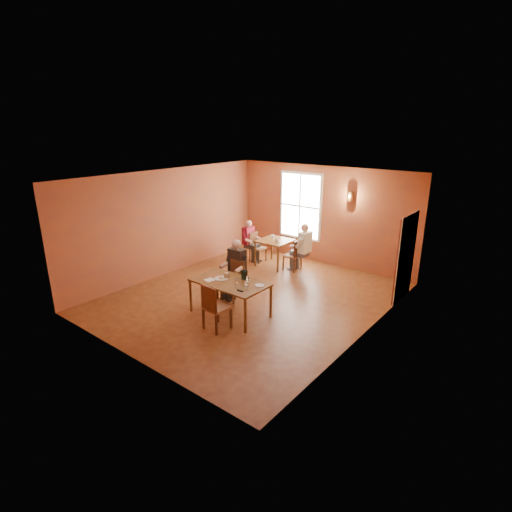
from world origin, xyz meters
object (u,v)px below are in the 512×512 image
Objects in this scene: chair_diner_main at (232,281)px; second_table at (275,253)px; chair_empty at (217,307)px; chair_diner_maroon at (258,247)px; diner_main at (231,273)px; diner_white at (293,248)px; main_table at (230,298)px; chair_diner_white at (292,255)px; diner_maroon at (257,242)px.

chair_diner_main is 1.07× the size of second_table.
chair_empty is 4.50m from chair_diner_maroon.
chair_diner_main is at bearing 26.02° from chair_diner_maroon.
second_table is at bearing -76.32° from diner_main.
diner_white reaches higher than second_table.
chair_diner_white reaches higher than main_table.
chair_diner_main is 1.03× the size of chair_diner_white.
chair_diner_main is 2.69m from diner_white.
diner_main is 1.54× the size of second_table.
diner_main reaches higher than second_table.
main_table is at bearing 128.88° from diner_main.
chair_diner_main is at bearing -90.00° from diner_main.
main_table is at bearing -70.81° from second_table.
diner_white is at bearing -90.41° from diner_main.
diner_main is 3.03m from diner_maroon.
diner_white is at bearing 90.00° from diner_maroon.
diner_white is at bearing 105.56° from chair_empty.
chair_diner_main is (-0.50, 0.65, 0.09)m from main_table.
chair_diner_maroon is at bearing 90.00° from diner_maroon.
diner_main is (-0.50, 0.62, 0.31)m from main_table.
diner_main reaches higher than chair_empty.
diner_maroon reaches higher than main_table.
main_table is at bearing -171.29° from chair_diner_white.
main_table is 3.53m from second_table.
diner_main is 1.01× the size of diner_white.
chair_empty is at bearing -70.79° from second_table.
diner_main is 1.55× the size of chair_diner_maroon.
diner_maroon is at bearing -63.72° from diner_main.
chair_empty is (0.74, -1.29, -0.20)m from diner_main.
chair_diner_main is 0.71× the size of diner_white.
chair_empty reaches higher than chair_diner_maroon.
chair_diner_main reaches higher than chair_diner_white.
main_table is 1.80× the size of chair_diner_white.
chair_diner_white is 1.30m from chair_diner_maroon.
chair_diner_main is 2.69m from chair_diner_white.
main_table is at bearing 114.71° from chair_empty.
diner_white is (-0.72, 4.01, 0.19)m from chair_empty.
second_table is at bearing 90.00° from diner_maroon.
chair_diner_main reaches higher than second_table.
chair_diner_white is (-0.01, 2.68, -0.02)m from chair_diner_main.
chair_empty is at bearing 27.05° from chair_diner_maroon.
second_table is 0.65m from chair_diner_white.
diner_white is 1.36m from diner_maroon.
second_table is 0.96× the size of chair_diner_white.
diner_maroon is at bearing 180.00° from second_table.
second_table is (-1.16, 3.33, 0.00)m from main_table.
main_table is 1.21× the size of diner_main.
diner_maroon is at bearing -63.46° from chair_diner_main.
diner_main reaches higher than chair_diner_maroon.
chair_diner_maroon is (-1.30, 0.00, -0.02)m from chair_diner_white.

